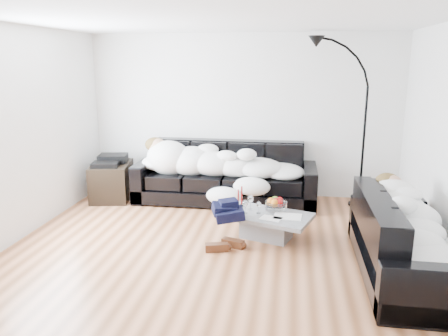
# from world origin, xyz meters

# --- Properties ---
(ground) EXTENTS (5.00, 5.00, 0.00)m
(ground) POSITION_xyz_m (0.00, 0.00, 0.00)
(ground) COLOR brown
(ground) RESTS_ON ground
(wall_back) EXTENTS (5.00, 0.02, 2.60)m
(wall_back) POSITION_xyz_m (0.00, 2.25, 1.30)
(wall_back) COLOR silver
(wall_back) RESTS_ON ground
(wall_left) EXTENTS (0.02, 4.50, 2.60)m
(wall_left) POSITION_xyz_m (-2.50, 0.00, 1.30)
(wall_left) COLOR silver
(wall_left) RESTS_ON ground
(ceiling) EXTENTS (5.00, 5.00, 0.00)m
(ceiling) POSITION_xyz_m (0.00, 0.00, 2.60)
(ceiling) COLOR white
(ceiling) RESTS_ON ground
(sofa_back) EXTENTS (2.81, 0.97, 0.92)m
(sofa_back) POSITION_xyz_m (-0.21, 1.76, 0.46)
(sofa_back) COLOR black
(sofa_back) RESTS_ON ground
(sofa_right) EXTENTS (0.87, 2.03, 0.82)m
(sofa_right) POSITION_xyz_m (1.99, -0.38, 0.41)
(sofa_right) COLOR black
(sofa_right) RESTS_ON ground
(sleeper_back) EXTENTS (2.38, 0.82, 0.48)m
(sleeper_back) POSITION_xyz_m (-0.21, 1.71, 0.66)
(sleeper_back) COLOR white
(sleeper_back) RESTS_ON sofa_back
(sleeper_right) EXTENTS (0.74, 1.74, 0.43)m
(sleeper_right) POSITION_xyz_m (1.99, -0.38, 0.63)
(sleeper_right) COLOR white
(sleeper_right) RESTS_ON sofa_right
(teal_cushion) EXTENTS (0.42, 0.38, 0.20)m
(teal_cushion) POSITION_xyz_m (1.93, 0.25, 0.72)
(teal_cushion) COLOR #0F6B5D
(teal_cushion) RESTS_ON sofa_right
(coffee_table) EXTENTS (1.22, 0.94, 0.31)m
(coffee_table) POSITION_xyz_m (0.53, 0.37, 0.16)
(coffee_table) COLOR #939699
(coffee_table) RESTS_ON ground
(fruit_bowl) EXTENTS (0.34, 0.34, 0.17)m
(fruit_bowl) POSITION_xyz_m (0.63, 0.55, 0.40)
(fruit_bowl) COLOR white
(fruit_bowl) RESTS_ON coffee_table
(wine_glass_a) EXTENTS (0.09, 0.09, 0.19)m
(wine_glass_a) POSITION_xyz_m (0.31, 0.50, 0.41)
(wine_glass_a) COLOR white
(wine_glass_a) RESTS_ON coffee_table
(wine_glass_b) EXTENTS (0.08, 0.08, 0.17)m
(wine_glass_b) POSITION_xyz_m (0.26, 0.35, 0.40)
(wine_glass_b) COLOR white
(wine_glass_b) RESTS_ON coffee_table
(wine_glass_c) EXTENTS (0.07, 0.07, 0.15)m
(wine_glass_c) POSITION_xyz_m (0.42, 0.37, 0.39)
(wine_glass_c) COLOR white
(wine_glass_c) RESTS_ON coffee_table
(candle_left) EXTENTS (0.05, 0.05, 0.24)m
(candle_left) POSITION_xyz_m (0.15, 0.55, 0.43)
(candle_left) COLOR maroon
(candle_left) RESTS_ON coffee_table
(candle_right) EXTENTS (0.05, 0.05, 0.27)m
(candle_right) POSITION_xyz_m (0.18, 0.62, 0.45)
(candle_right) COLOR maroon
(candle_right) RESTS_ON coffee_table
(newspaper_a) EXTENTS (0.35, 0.28, 0.01)m
(newspaper_a) POSITION_xyz_m (0.79, 0.31, 0.32)
(newspaper_a) COLOR silver
(newspaper_a) RESTS_ON coffee_table
(newspaper_b) EXTENTS (0.29, 0.25, 0.01)m
(newspaper_b) POSITION_xyz_m (0.59, 0.21, 0.32)
(newspaper_b) COLOR silver
(newspaper_b) RESTS_ON coffee_table
(navy_jacket) EXTENTS (0.46, 0.44, 0.18)m
(navy_jacket) POSITION_xyz_m (0.08, 0.16, 0.48)
(navy_jacket) COLOR black
(navy_jacket) RESTS_ON coffee_table
(shoes) EXTENTS (0.48, 0.36, 0.10)m
(shoes) POSITION_xyz_m (0.06, -0.06, 0.05)
(shoes) COLOR #472311
(shoes) RESTS_ON ground
(av_cabinet) EXTENTS (0.72, 0.93, 0.57)m
(av_cabinet) POSITION_xyz_m (-2.04, 1.62, 0.29)
(av_cabinet) COLOR black
(av_cabinet) RESTS_ON ground
(stereo) EXTENTS (0.50, 0.42, 0.13)m
(stereo) POSITION_xyz_m (-2.04, 1.62, 0.64)
(stereo) COLOR black
(stereo) RESTS_ON av_cabinet
(floor_lamp) EXTENTS (0.84, 0.44, 2.22)m
(floor_lamp) POSITION_xyz_m (1.86, 1.87, 1.11)
(floor_lamp) COLOR black
(floor_lamp) RESTS_ON ground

